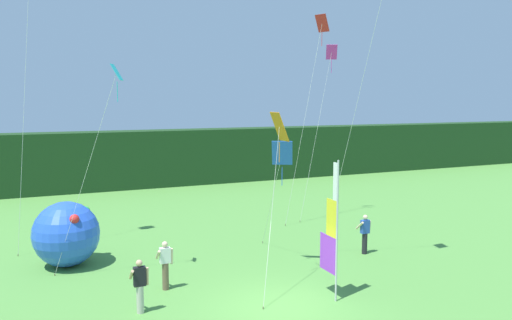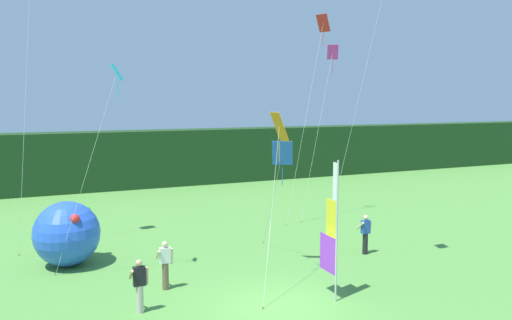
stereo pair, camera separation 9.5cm
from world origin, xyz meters
The scene contains 12 objects.
ground_plane centered at (0.00, 0.00, 0.00)m, with size 120.00×120.00×0.00m, color #518E3D.
distant_treeline centered at (0.00, 23.68, 2.08)m, with size 80.00×2.40×4.16m, color #193819.
banner_flag centered at (1.99, -0.01, 2.19)m, with size 0.06×1.03×4.57m.
person_near_banner centered at (5.81, 3.48, 0.89)m, with size 0.55×0.48×1.67m.
person_mid_field centered at (-3.95, 1.30, 0.89)m, with size 0.55×0.48×1.66m.
person_far_left centered at (-2.79, 2.87, 0.90)m, with size 0.55×0.48×1.68m.
inflatable_balloon centered at (-5.72, 6.84, 1.27)m, with size 2.53×2.53×2.53m.
kite_red_diamond_0 centered at (7.11, 9.57, 9.75)m, with size 2.67×0.96×10.80m.
kite_magenta_diamond_1 centered at (7.99, 10.01, 8.36)m, with size 2.52×0.94×9.35m.
kite_orange_diamond_2 centered at (1.03, 1.96, 5.34)m, with size 1.72×2.37×6.02m.
kite_cyan_diamond_4 centered at (-4.15, 4.63, 6.71)m, with size 2.53×1.61×7.66m.
kite_blue_diamond_5 centered at (1.87, 3.44, 4.30)m, with size 1.17×3.74×4.92m.
Camera 2 is at (-6.48, -13.55, 6.45)m, focal length 35.33 mm.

